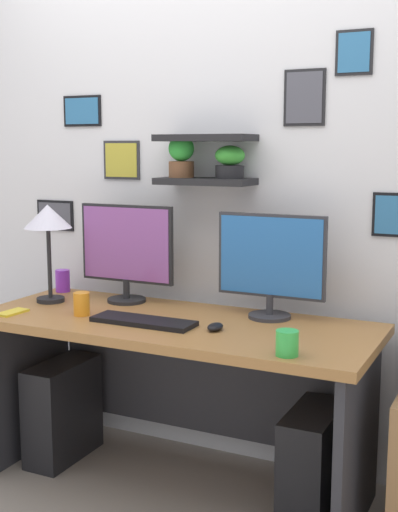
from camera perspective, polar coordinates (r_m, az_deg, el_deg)
The scene contains 14 objects.
ground_plane at distance 3.14m, azimuth -2.15°, elevation -18.73°, with size 8.00×8.00×0.00m, color gray.
back_wall_assembly at distance 3.18m, azimuth 1.45°, elevation 7.03°, with size 4.40×0.24×2.70m.
desk at distance 2.98m, azimuth -1.70°, elevation -8.99°, with size 1.71×0.68×0.75m.
monitor_left at distance 3.18m, azimuth -6.07°, elevation 0.52°, with size 0.48×0.18×0.45m.
monitor_right at distance 2.88m, azimuth 6.04°, elevation -0.56°, with size 0.47×0.18×0.44m.
keyboard at distance 2.82m, azimuth -4.66°, elevation -5.46°, with size 0.44×0.14×0.02m, color black.
computer_mouse at distance 2.71m, azimuth 1.37°, elevation -5.95°, with size 0.06×0.09×0.03m, color black.
desk_lamp at distance 3.22m, azimuth -12.52°, elevation 2.76°, with size 0.22×0.22×0.46m.
cell_phone at distance 3.09m, azimuth -15.34°, elevation -4.56°, with size 0.07×0.14×0.01m, color yellow.
coffee_mug at distance 2.40m, azimuth 7.38°, elevation -7.23°, with size 0.08×0.08×0.09m, color green.
pen_cup at distance 2.98m, azimuth -9.79°, elevation -3.97°, with size 0.07×0.07×0.10m, color orange.
water_cup at distance 3.48m, azimuth -11.33°, elevation -2.04°, with size 0.07×0.07×0.11m, color purple.
computer_tower_left at distance 3.37m, azimuth -11.31°, elevation -12.54°, with size 0.18×0.40×0.47m, color black.
computer_tower_right at distance 2.88m, azimuth 9.45°, elevation -16.69°, with size 0.18×0.40×0.44m, color black.
Camera 1 is at (1.31, -2.45, 1.47)m, focal length 47.83 mm.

